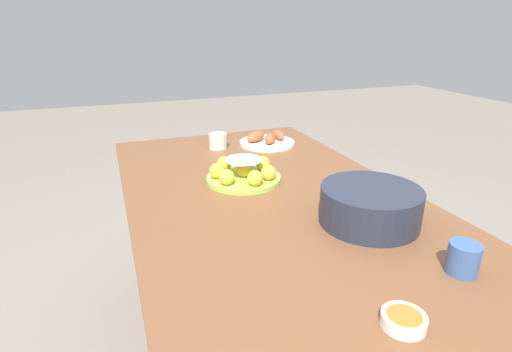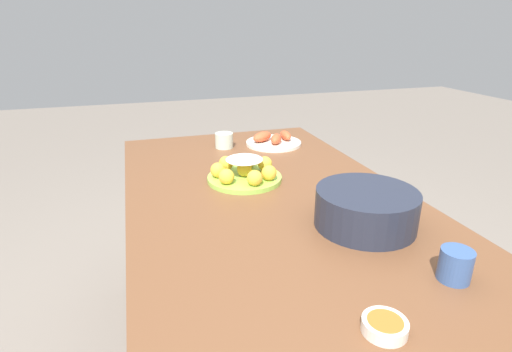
% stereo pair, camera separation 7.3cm
% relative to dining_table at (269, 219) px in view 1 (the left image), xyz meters
% --- Properties ---
extents(dining_table, '(1.57, 0.89, 0.77)m').
position_rel_dining_table_xyz_m(dining_table, '(0.00, 0.00, 0.00)').
color(dining_table, brown).
rests_on(dining_table, ground_plane).
extents(cake_plate, '(0.26, 0.26, 0.09)m').
position_rel_dining_table_xyz_m(cake_plate, '(-0.14, -0.04, 0.13)').
color(cake_plate, '#99CC4C').
rests_on(cake_plate, dining_table).
extents(serving_bowl, '(0.27, 0.27, 0.10)m').
position_rel_dining_table_xyz_m(serving_bowl, '(0.28, 0.18, 0.15)').
color(serving_bowl, '#232838').
rests_on(serving_bowl, dining_table).
extents(sauce_bowl, '(0.08, 0.08, 0.02)m').
position_rel_dining_table_xyz_m(sauce_bowl, '(0.65, 0.00, 0.11)').
color(sauce_bowl, silver).
rests_on(sauce_bowl, dining_table).
extents(seafood_platter, '(0.25, 0.25, 0.06)m').
position_rel_dining_table_xyz_m(seafood_platter, '(-0.53, 0.20, 0.11)').
color(seafood_platter, silver).
rests_on(seafood_platter, dining_table).
extents(cup_near, '(0.08, 0.08, 0.07)m').
position_rel_dining_table_xyz_m(cup_near, '(-0.55, -0.02, 0.13)').
color(cup_near, beige).
rests_on(cup_near, dining_table).
extents(cup_far, '(0.07, 0.07, 0.07)m').
position_rel_dining_table_xyz_m(cup_far, '(0.55, 0.23, 0.13)').
color(cup_far, '#38568E').
rests_on(cup_far, dining_table).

